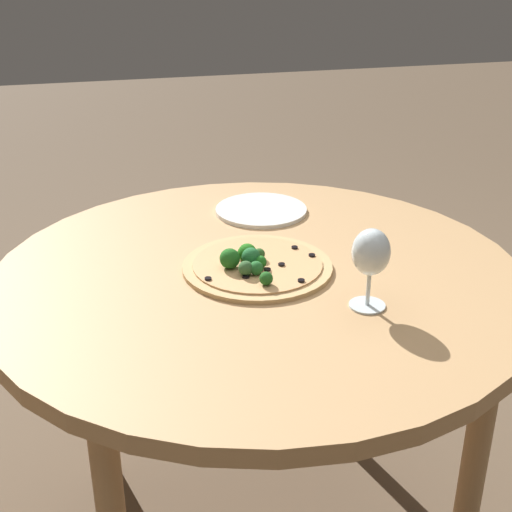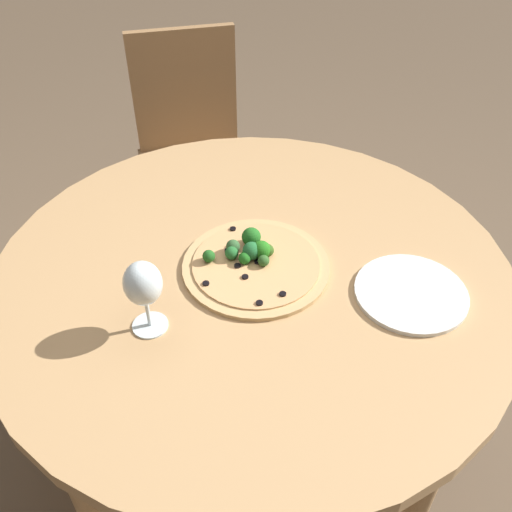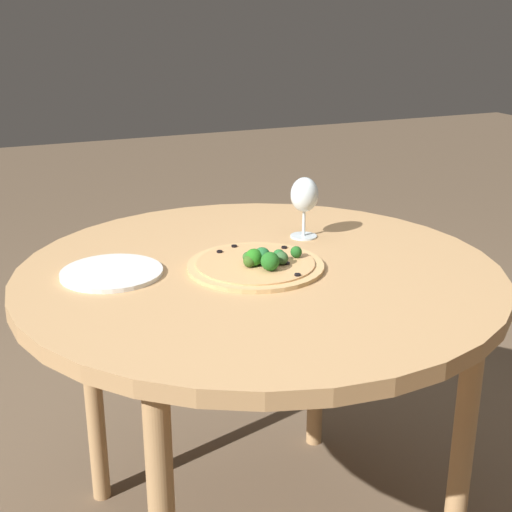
# 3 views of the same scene
# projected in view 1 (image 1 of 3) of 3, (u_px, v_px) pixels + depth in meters

# --- Properties ---
(dining_table) EXTENTS (1.11, 1.11, 0.77)m
(dining_table) POSITION_uv_depth(u_px,v_px,m) (258.00, 301.00, 1.51)
(dining_table) COLOR tan
(dining_table) RESTS_ON ground_plane
(pizza) EXTENTS (0.31, 0.31, 0.06)m
(pizza) POSITION_uv_depth(u_px,v_px,m) (254.00, 265.00, 1.48)
(pizza) COLOR tan
(pizza) RESTS_ON dining_table
(wine_glass) EXTENTS (0.07, 0.07, 0.16)m
(wine_glass) POSITION_uv_depth(u_px,v_px,m) (371.00, 255.00, 1.30)
(wine_glass) COLOR silver
(wine_glass) RESTS_ON dining_table
(plate_near) EXTENTS (0.23, 0.23, 0.01)m
(plate_near) POSITION_uv_depth(u_px,v_px,m) (261.00, 210.00, 1.78)
(plate_near) COLOR silver
(plate_near) RESTS_ON dining_table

